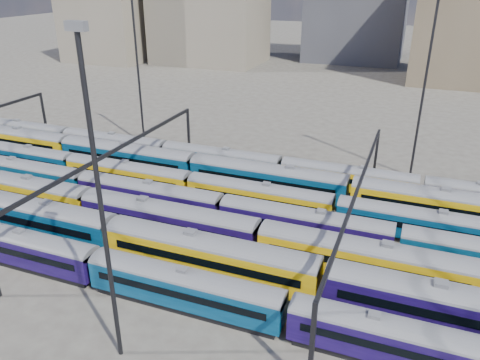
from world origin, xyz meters
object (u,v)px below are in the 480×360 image
(rake_1, at_px, (458,307))
(mast_2, at_px, (100,199))
(rake_0, at_px, (184,285))
(rake_2, at_px, (365,256))

(rake_1, height_order, mast_2, mast_2)
(rake_1, bearing_deg, rake_0, -167.62)
(mast_2, bearing_deg, rake_1, 25.61)
(rake_0, height_order, rake_1, rake_1)
(rake_2, height_order, mast_2, mast_2)
(rake_1, relative_size, rake_2, 1.03)
(rake_0, relative_size, rake_2, 0.63)
(rake_1, height_order, rake_2, rake_1)
(rake_0, xyz_separation_m, mast_2, (-2.25, -7.00, 11.49))
(rake_2, xyz_separation_m, mast_2, (-16.90, -17.00, 11.15))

